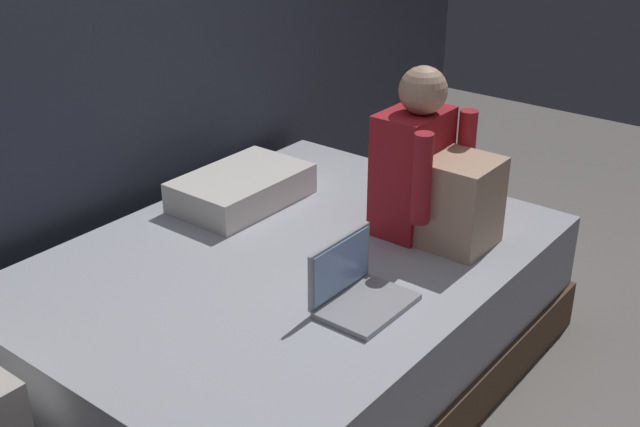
% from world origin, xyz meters
% --- Properties ---
extents(ground_plane, '(8.00, 8.00, 0.00)m').
position_xyz_m(ground_plane, '(0.00, 0.00, 0.00)').
color(ground_plane, gray).
extents(wall_back, '(5.60, 0.10, 2.70)m').
position_xyz_m(wall_back, '(0.00, 1.20, 1.35)').
color(wall_back, '#383D4C').
rests_on(wall_back, ground_plane).
extents(bed, '(2.00, 1.50, 0.52)m').
position_xyz_m(bed, '(0.20, 0.30, 0.26)').
color(bed, brown).
rests_on(bed, ground_plane).
extents(person_sitting, '(0.39, 0.44, 0.66)m').
position_xyz_m(person_sitting, '(0.67, -0.02, 0.77)').
color(person_sitting, '#B21E28').
rests_on(person_sitting, bed).
extents(laptop, '(0.32, 0.23, 0.22)m').
position_xyz_m(laptop, '(0.08, -0.10, 0.57)').
color(laptop, '#9EA0A5').
rests_on(laptop, bed).
extents(pillow, '(0.56, 0.36, 0.13)m').
position_xyz_m(pillow, '(0.44, 0.75, 0.58)').
color(pillow, silver).
rests_on(pillow, bed).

